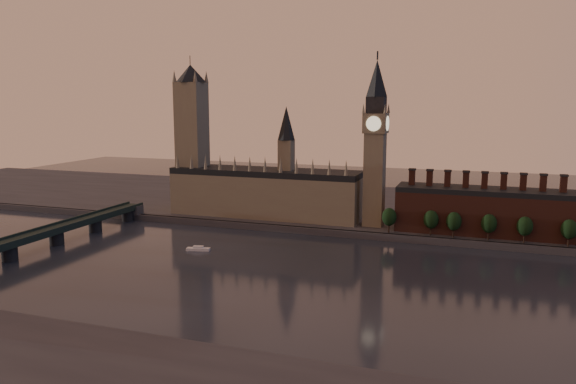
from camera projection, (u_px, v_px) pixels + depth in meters
name	position (u px, v px, depth m)	size (l,w,h in m)	color
ground	(305.00, 283.00, 255.21)	(900.00, 900.00, 0.00)	black
north_bank	(377.00, 208.00, 420.62)	(900.00, 182.00, 4.00)	#434247
palace_of_westminster	(266.00, 190.00, 379.74)	(130.00, 30.30, 74.00)	#776E54
victoria_tower	(192.00, 133.00, 391.92)	(24.00, 24.00, 108.00)	#776E54
big_ben	(375.00, 141.00, 345.09)	(15.00, 15.00, 107.00)	#776E54
chimney_block	(492.00, 211.00, 328.53)	(110.00, 25.00, 37.00)	#582C21
embankment_tree_0	(389.00, 217.00, 332.80)	(8.60, 8.60, 14.88)	black
embankment_tree_1	(431.00, 220.00, 325.61)	(8.60, 8.60, 14.88)	black
embankment_tree_2	(454.00, 221.00, 320.92)	(8.60, 8.60, 14.88)	black
embankment_tree_3	(489.00, 224.00, 315.02)	(8.60, 8.60, 14.88)	black
embankment_tree_4	(525.00, 226.00, 308.36)	(8.60, 8.60, 14.88)	black
embankment_tree_5	(569.00, 229.00, 301.12)	(8.60, 8.60, 14.88)	black
westminster_bridge	(30.00, 240.00, 302.22)	(14.00, 200.00, 11.55)	black
river_boat	(198.00, 249.00, 309.31)	(13.30, 6.65, 2.56)	white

